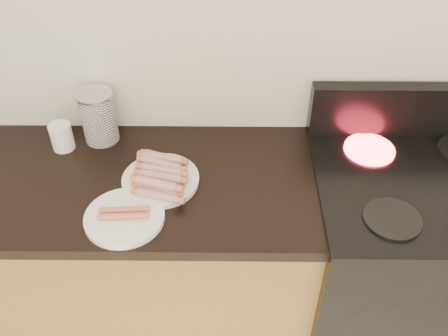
{
  "coord_description": "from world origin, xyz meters",
  "views": [
    {
      "loc": [
        0.1,
        0.45,
        2.05
      ],
      "look_at": [
        0.09,
        1.62,
        1.02
      ],
      "focal_mm": 40.0,
      "sensor_mm": 36.0,
      "label": 1
    }
  ],
  "objects_px": {
    "canister": "(98,117)",
    "mug": "(62,137)",
    "stove": "(399,267)",
    "main_plate": "(161,181)",
    "side_plate": "(125,217)"
  },
  "relations": [
    {
      "from": "stove",
      "to": "main_plate",
      "type": "xyz_separation_m",
      "value": [
        -0.9,
        0.0,
        0.45
      ]
    },
    {
      "from": "main_plate",
      "to": "mug",
      "type": "relative_size",
      "value": 2.56
    },
    {
      "from": "side_plate",
      "to": "mug",
      "type": "xyz_separation_m",
      "value": [
        -0.28,
        0.36,
        0.04
      ]
    },
    {
      "from": "canister",
      "to": "mug",
      "type": "relative_size",
      "value": 2.0
    },
    {
      "from": "stove",
      "to": "canister",
      "type": "height_order",
      "value": "canister"
    },
    {
      "from": "stove",
      "to": "main_plate",
      "type": "bearing_deg",
      "value": 179.78
    },
    {
      "from": "stove",
      "to": "canister",
      "type": "relative_size",
      "value": 4.57
    },
    {
      "from": "main_plate",
      "to": "side_plate",
      "type": "bearing_deg",
      "value": -119.52
    },
    {
      "from": "mug",
      "to": "stove",
      "type": "bearing_deg",
      "value": -8.48
    },
    {
      "from": "side_plate",
      "to": "mug",
      "type": "relative_size",
      "value": 2.51
    },
    {
      "from": "stove",
      "to": "mug",
      "type": "bearing_deg",
      "value": 171.52
    },
    {
      "from": "main_plate",
      "to": "canister",
      "type": "xyz_separation_m",
      "value": [
        -0.24,
        0.24,
        0.09
      ]
    },
    {
      "from": "canister",
      "to": "mug",
      "type": "distance_m",
      "value": 0.15
    },
    {
      "from": "stove",
      "to": "side_plate",
      "type": "distance_m",
      "value": 1.11
    },
    {
      "from": "side_plate",
      "to": "mug",
      "type": "distance_m",
      "value": 0.45
    }
  ]
}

